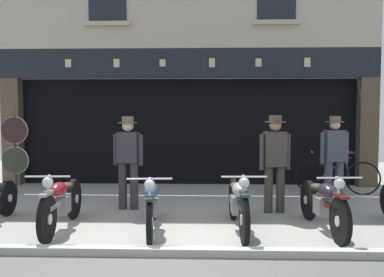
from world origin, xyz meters
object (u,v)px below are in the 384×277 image
(motorcycle_center, at_px, (238,202))
(motorcycle_center_right, at_px, (323,203))
(salesman_right, at_px, (334,157))
(advert_board_near, at_px, (270,110))
(tyre_sign_pole, at_px, (15,147))
(advert_board_far, at_px, (321,108))
(salesman_left, at_px, (128,158))
(leaning_bicycle, at_px, (337,176))
(shopkeeper_center, at_px, (275,159))
(motorcycle_center_left, at_px, (151,203))
(motorcycle_left, at_px, (61,202))

(motorcycle_center, height_order, motorcycle_center_right, motorcycle_center)
(salesman_right, relative_size, advert_board_near, 1.64)
(salesman_right, relative_size, tyre_sign_pole, 1.00)
(motorcycle_center_right, xyz_separation_m, advert_board_near, (-0.20, 4.16, 1.40))
(advert_board_far, bearing_deg, advert_board_near, 179.99)
(salesman_left, distance_m, leaning_bicycle, 4.66)
(salesman_left, bearing_deg, salesman_right, -167.87)
(shopkeeper_center, bearing_deg, motorcycle_center_right, 106.98)
(motorcycle_center_left, bearing_deg, shopkeeper_center, -154.69)
(motorcycle_center_right, bearing_deg, advert_board_near, -91.44)
(motorcycle_center_right, relative_size, tyre_sign_pole, 1.19)
(advert_board_far, bearing_deg, salesman_left, -146.27)
(motorcycle_center, bearing_deg, advert_board_near, -107.19)
(motorcycle_center, xyz_separation_m, tyre_sign_pole, (-4.65, 2.68, 0.61))
(motorcycle_left, bearing_deg, motorcycle_center, 178.82)
(motorcycle_left, bearing_deg, advert_board_near, -134.02)
(motorcycle_center_right, bearing_deg, motorcycle_center_left, -2.96)
(salesman_left, distance_m, tyre_sign_pole, 3.04)
(motorcycle_center, bearing_deg, advert_board_far, -121.80)
(motorcycle_center_left, bearing_deg, leaning_bicycle, -145.87)
(motorcycle_left, xyz_separation_m, advert_board_far, (5.01, 4.22, 1.44))
(motorcycle_center_left, xyz_separation_m, leaning_bicycle, (3.71, 3.05, -0.03))
(advert_board_far, distance_m, leaning_bicycle, 1.89)
(motorcycle_left, height_order, salesman_left, salesman_left)
(motorcycle_left, relative_size, salesman_left, 1.18)
(shopkeeper_center, xyz_separation_m, leaning_bicycle, (1.67, 1.84, -0.58))
(motorcycle_left, bearing_deg, leaning_bicycle, -151.24)
(motorcycle_left, height_order, leaning_bicycle, leaning_bicycle)
(salesman_left, relative_size, leaning_bicycle, 0.97)
(salesman_left, bearing_deg, motorcycle_center, 152.23)
(shopkeeper_center, relative_size, salesman_right, 1.01)
(tyre_sign_pole, bearing_deg, salesman_right, -8.67)
(motorcycle_center_left, xyz_separation_m, advert_board_near, (2.39, 4.21, 1.41))
(salesman_right, bearing_deg, motorcycle_center_left, 16.92)
(motorcycle_center_right, bearing_deg, shopkeeper_center, -68.83)
(motorcycle_center_left, height_order, salesman_left, salesman_left)
(salesman_left, xyz_separation_m, tyre_sign_pole, (-2.73, 1.34, 0.09))
(motorcycle_center, xyz_separation_m, salesman_left, (-1.92, 1.34, 0.52))
(motorcycle_center_right, relative_size, advert_board_near, 1.95)
(salesman_right, bearing_deg, motorcycle_center, 30.04)
(motorcycle_left, bearing_deg, advert_board_far, -142.16)
(motorcycle_center_left, relative_size, salesman_right, 1.18)
(tyre_sign_pole, xyz_separation_m, leaning_bicycle, (7.04, 0.33, -0.65))
(motorcycle_left, xyz_separation_m, shopkeeper_center, (3.42, 1.22, 0.54))
(motorcycle_center, xyz_separation_m, salesman_right, (1.92, 1.68, 0.52))
(shopkeeper_center, bearing_deg, motorcycle_center, 49.68)
(leaning_bicycle, bearing_deg, salesman_left, 124.29)
(salesman_left, distance_m, advert_board_far, 5.18)
(motorcycle_center_right, height_order, tyre_sign_pole, tyre_sign_pole)
(motorcycle_center_left, relative_size, salesman_left, 1.19)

